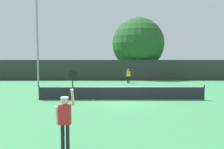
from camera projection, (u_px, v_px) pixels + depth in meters
The scene contains 10 objects.
ground_plane at pixel (122, 100), 16.74m from camera, with size 120.00×120.00×0.00m, color #387F4C.
tennis_net at pixel (122, 93), 16.70m from camera, with size 11.61×0.08×1.07m.
perimeter_fence at pixel (117, 70), 31.09m from camera, with size 38.22×0.12×2.65m, color #2D332D.
player_serving at pixel (65, 115), 7.61m from camera, with size 0.67×0.40×2.60m.
player_receiving at pixel (128, 75), 27.40m from camera, with size 0.57×0.24×1.63m.
tennis_ball at pixel (94, 100), 16.72m from camera, with size 0.07×0.07×0.07m, color #CCE033.
light_pole at pixel (37, 34), 23.76m from camera, with size 1.18×0.28×9.34m.
large_tree at pixel (138, 44), 34.20m from camera, with size 7.41×7.41×8.64m.
parked_car_near at pixel (158, 71), 39.89m from camera, with size 2.08×4.28×1.69m.
parked_car_mid at pixel (181, 71), 38.25m from camera, with size 2.26×4.35×1.69m.
Camera 1 is at (-0.77, -16.56, 3.00)m, focal length 38.41 mm.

